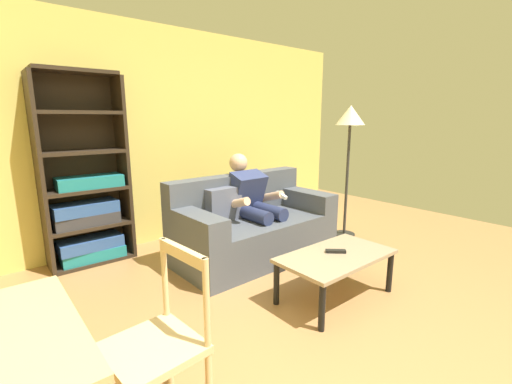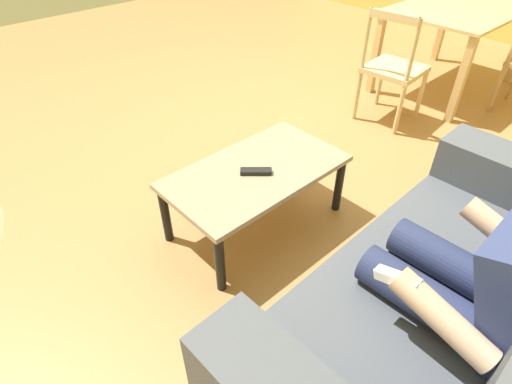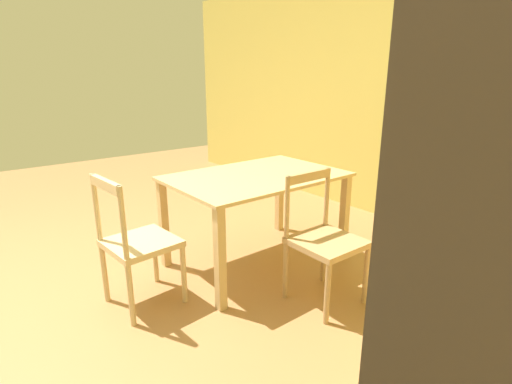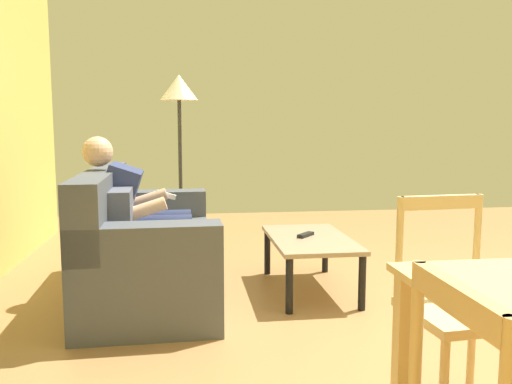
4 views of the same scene
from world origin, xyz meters
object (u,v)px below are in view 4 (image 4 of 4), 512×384
(couch, at_px, (143,249))
(tv_remote, at_px, (306,235))
(floor_lamp, at_px, (179,103))
(dining_chair_facing_couch, at_px, (457,309))
(person_lounging, at_px, (139,212))
(coffee_table, at_px, (310,244))

(couch, height_order, tv_remote, couch)
(couch, xyz_separation_m, floor_lamp, (1.36, -0.26, 1.08))
(dining_chair_facing_couch, bearing_deg, couch, 39.37)
(person_lounging, distance_m, tv_remote, 1.22)
(coffee_table, height_order, dining_chair_facing_couch, dining_chair_facing_couch)
(person_lounging, xyz_separation_m, coffee_table, (-0.09, -1.23, -0.25))
(person_lounging, relative_size, floor_lamp, 0.67)
(couch, distance_m, tv_remote, 1.18)
(coffee_table, bearing_deg, person_lounging, 85.59)
(couch, bearing_deg, tv_remote, -91.34)
(coffee_table, bearing_deg, floor_lamp, 33.73)
(couch, xyz_separation_m, person_lounging, (0.04, 0.03, 0.26))
(couch, relative_size, dining_chair_facing_couch, 2.03)
(couch, height_order, dining_chair_facing_couch, dining_chair_facing_couch)
(couch, height_order, coffee_table, couch)
(couch, relative_size, tv_remote, 10.72)
(tv_remote, relative_size, floor_lamp, 0.10)
(tv_remote, bearing_deg, person_lounging, 39.11)
(coffee_table, bearing_deg, dining_chair_facing_couch, -172.29)
(coffee_table, distance_m, tv_remote, 0.07)
(person_lounging, relative_size, dining_chair_facing_couch, 1.26)
(person_lounging, bearing_deg, couch, -149.26)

